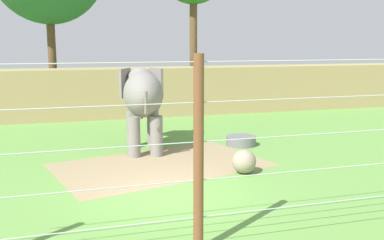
% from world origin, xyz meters
% --- Properties ---
extents(ground_plane, '(120.00, 120.00, 0.00)m').
position_xyz_m(ground_plane, '(0.00, 0.00, 0.00)').
color(ground_plane, '#609342').
extents(dirt_patch, '(7.13, 5.36, 0.01)m').
position_xyz_m(dirt_patch, '(0.46, 2.66, 0.00)').
color(dirt_patch, '#937F5B').
rests_on(dirt_patch, ground).
extents(embankment_wall, '(36.00, 1.80, 2.48)m').
position_xyz_m(embankment_wall, '(0.00, 12.34, 1.24)').
color(embankment_wall, tan).
rests_on(embankment_wall, ground).
extents(elephant, '(1.77, 3.85, 2.86)m').
position_xyz_m(elephant, '(0.31, 4.84, 1.89)').
color(elephant, gray).
rests_on(elephant, ground).
extents(enrichment_ball, '(0.71, 0.71, 0.71)m').
position_xyz_m(enrichment_ball, '(2.59, 1.09, 0.35)').
color(enrichment_ball, gray).
rests_on(enrichment_ball, ground).
extents(cable_fence, '(10.88, 0.19, 3.60)m').
position_xyz_m(cable_fence, '(-0.05, -3.24, 1.81)').
color(cable_fence, brown).
rests_on(cable_fence, ground).
extents(water_tub, '(1.10, 1.10, 0.35)m').
position_xyz_m(water_tub, '(3.90, 4.45, 0.18)').
color(water_tub, slate).
rests_on(water_tub, ground).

